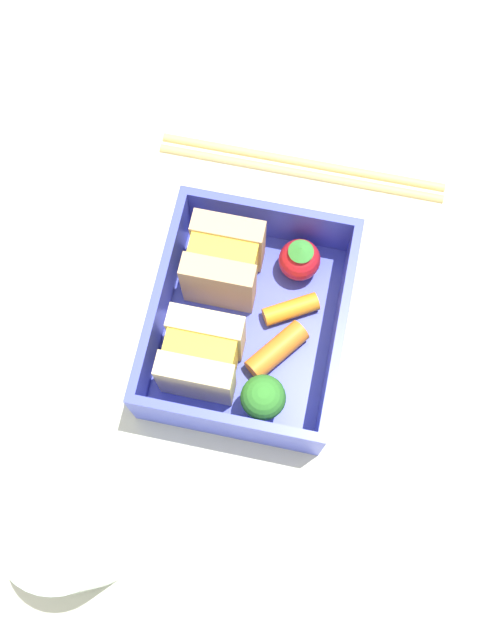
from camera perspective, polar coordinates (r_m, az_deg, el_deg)
name	(u,v)px	position (r cm, az deg, el deg)	size (l,w,h in cm)	color
ground_plane	(249,336)	(51.55, 0.00, -1.29)	(120.00, 120.00, 2.00)	beige
bento_tray	(249,329)	(50.02, 0.00, -0.75)	(15.22, 12.64, 1.20)	#404CCD
bento_rim	(249,317)	(47.45, 0.00, 0.23)	(15.22, 12.64, 4.21)	#404CCD
sandwich_left	(202,356)	(46.31, -3.80, -2.88)	(4.73, 4.88, 5.09)	beige
sandwich_center_left	(224,262)	(48.40, -2.03, 4.64)	(4.73, 4.88, 5.09)	tan
broccoli_floret	(263,398)	(45.48, 1.13, -6.25)	(2.93, 2.93, 4.21)	#89C363
carrot_stick_left	(277,350)	(48.17, 2.24, -2.42)	(1.60, 1.60, 4.52)	orange
carrot_stick_far_left	(291,309)	(49.26, 3.36, 0.87)	(1.29, 1.29, 3.86)	orange
strawberry_far_left	(300,259)	(49.63, 4.07, 4.87)	(2.93, 2.93, 3.53)	red
chopstick_pair	(301,166)	(55.80, 4.22, 12.19)	(1.71, 21.99, 0.70)	tan
drinking_glass	(77,531)	(44.93, -13.62, -16.10)	(6.80, 6.80, 9.11)	silver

